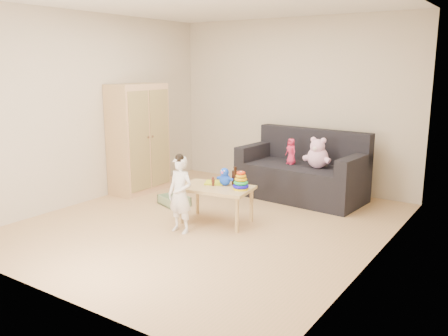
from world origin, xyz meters
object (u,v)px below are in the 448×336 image
Objects in this scene: play_table at (216,205)px; wardrobe at (138,138)px; toddler at (180,196)px; sofa at (301,182)px.

wardrobe is at bearing 162.24° from play_table.
toddler is at bearing -106.75° from play_table.
sofa is 2.15m from toddler.
play_table is 0.99× the size of toddler.
toddler is (-0.55, -2.07, 0.19)m from sofa.
wardrobe reaches higher than toddler.
toddler reaches higher than sofa.
wardrobe is 1.86× the size of toddler.
play_table is at bearing -99.81° from sofa.
sofa is at bearing 75.72° from play_table.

